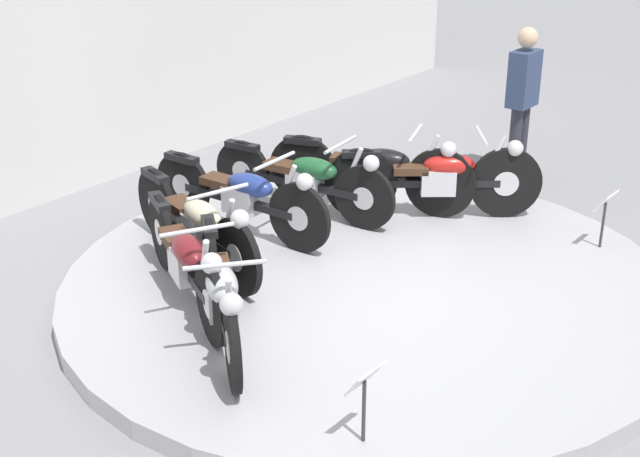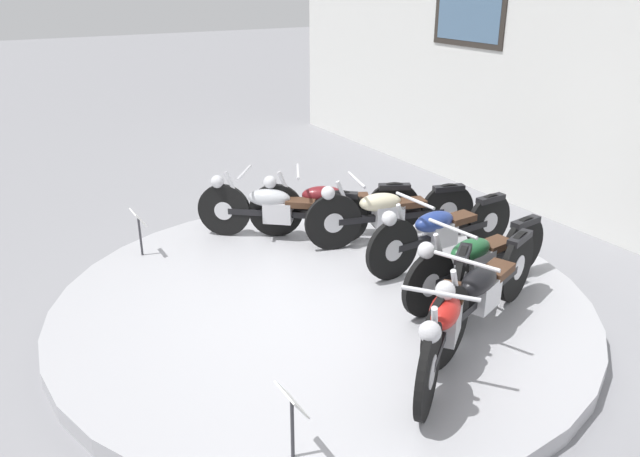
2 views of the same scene
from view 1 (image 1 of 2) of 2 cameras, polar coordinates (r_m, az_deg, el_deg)
ground_plane at (r=7.35m, az=3.09°, el=-4.21°), size 60.00×60.00×0.00m
display_platform at (r=7.32m, az=3.10°, el=-3.68°), size 4.98×4.98×0.15m
motorcycle_silver at (r=6.29m, az=-6.36°, el=-4.06°), size 1.28×1.56×0.78m
motorcycle_maroon at (r=6.79m, az=-8.59°, el=-1.93°), size 0.95×1.78×0.79m
motorcycle_cream at (r=7.39m, az=-7.89°, el=0.36°), size 0.65×1.93×0.79m
motorcycle_blue at (r=7.95m, az=-5.00°, el=2.18°), size 0.54×1.97×0.79m
motorcycle_green at (r=8.33m, az=-0.94°, el=3.27°), size 0.54×1.95×0.78m
motorcycle_black at (r=8.48m, az=3.49°, el=3.76°), size 0.81×1.90×0.81m
motorcycle_red at (r=8.35m, az=7.55°, el=3.30°), size 1.33×1.60×0.82m
info_placard_front_left at (r=5.25m, az=2.86°, el=-10.20°), size 0.26×0.11×0.51m
info_placard_front_centre at (r=8.04m, az=17.78°, el=1.25°), size 0.26×0.11×0.51m
visitor_standing at (r=9.84m, az=12.83°, el=8.37°), size 0.36×0.22×1.64m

